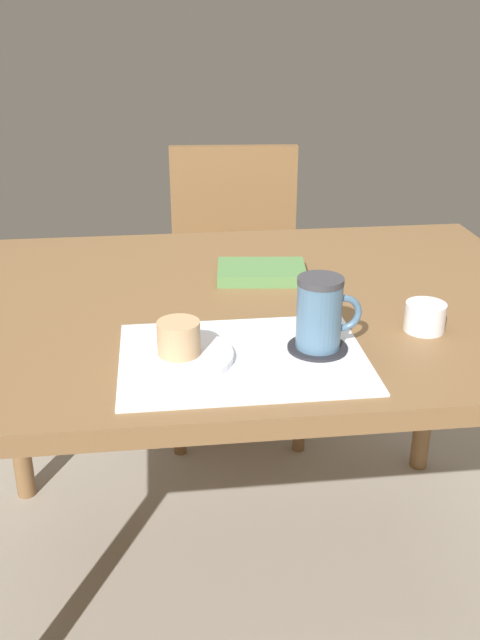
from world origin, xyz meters
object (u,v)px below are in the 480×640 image
object	(u,v)px
coffee_mug	(321,313)
small_book	(261,272)
dining_table	(246,331)
pastry	(179,338)
wooden_chair	(236,275)
pastry_plate	(180,357)
sugar_bowl	(425,317)

from	to	relation	value
coffee_mug	small_book	size ratio (longest dim) A/B	0.66
dining_table	coffee_mug	xyz separation A→B (m)	(0.09, -0.24, 0.14)
pastry	coffee_mug	distance (m)	0.23
wooden_chair	pastry_plate	size ratio (longest dim) A/B	4.87
dining_table	small_book	world-z (taller)	small_book
dining_table	small_book	distance (m)	0.14
sugar_bowl	pastry_plate	bearing A→B (deg)	-170.59
pastry_plate	dining_table	bearing A→B (deg)	61.18
coffee_mug	pastry	bearing A→B (deg)	-176.83
coffee_mug	pastry_plate	bearing A→B (deg)	-176.83
coffee_mug	small_book	distance (m)	0.35
pastry_plate	small_book	xyz separation A→B (m)	(0.18, 0.36, 0.00)
sugar_bowl	small_book	xyz separation A→B (m)	(-0.24, 0.29, -0.01)
wooden_chair	pastry_plate	bearing A→B (deg)	82.72
pastry_plate	pastry	size ratio (longest dim) A/B	2.53
small_book	dining_table	bearing A→B (deg)	-106.27
pastry_plate	sugar_bowl	bearing A→B (deg)	9.41
pastry	coffee_mug	bearing A→B (deg)	3.17
pastry_plate	coffee_mug	xyz separation A→B (m)	(0.23, 0.01, 0.06)
wooden_chair	pastry	xyz separation A→B (m)	(-0.20, -1.01, 0.28)
coffee_mug	small_book	bearing A→B (deg)	97.23
coffee_mug	sugar_bowl	bearing A→B (deg)	16.28
dining_table	pastry_plate	size ratio (longest dim) A/B	7.10
wooden_chair	coffee_mug	distance (m)	1.05
wooden_chair	coffee_mug	world-z (taller)	same
dining_table	small_book	size ratio (longest dim) A/B	6.75
sugar_bowl	small_book	size ratio (longest dim) A/B	0.39
sugar_bowl	wooden_chair	bearing A→B (deg)	103.33
sugar_bowl	small_book	distance (m)	0.38
dining_table	wooden_chair	xyz separation A→B (m)	(0.06, 0.76, -0.17)
pastry_plate	sugar_bowl	size ratio (longest dim) A/B	2.44
dining_table	pastry_plate	xyz separation A→B (m)	(-0.14, -0.25, 0.08)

